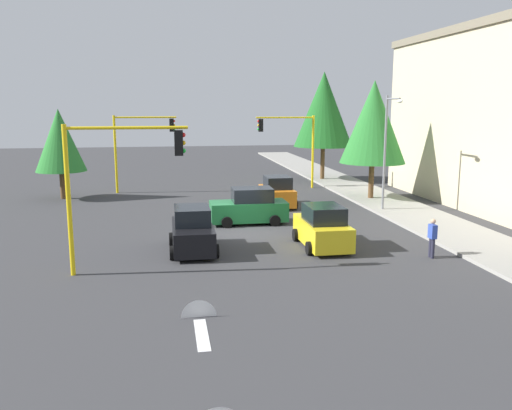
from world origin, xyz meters
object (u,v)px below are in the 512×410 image
object	(u,v)px
traffic_signal_near_right	(116,169)
car_yellow	(323,228)
pedestrian_crossing	(432,237)
traffic_signal_far_right	(140,138)
car_black	(193,231)
car_orange	(277,193)
street_lamp_curbside	(388,141)
tree_roadside_mid	(373,122)
tree_roadside_far	(324,110)
tree_opposite_side	(60,140)
car_green	(249,207)
traffic_signal_far_left	(290,137)

from	to	relation	value
traffic_signal_near_right	car_yellow	xyz separation A→B (m)	(-2.42, 8.83, -3.16)
traffic_signal_near_right	pedestrian_crossing	distance (m)	13.31
traffic_signal_far_right	pedestrian_crossing	bearing A→B (deg)	32.81
car_black	car_orange	world-z (taller)	same
traffic_signal_far_right	street_lamp_curbside	xyz separation A→B (m)	(10.39, 14.90, 0.31)
tree_roadside_mid	car_orange	world-z (taller)	tree_roadside_mid
car_orange	car_black	bearing A→B (deg)	-30.79
tree_roadside_mid	car_black	bearing A→B (deg)	-48.61
street_lamp_curbside	pedestrian_crossing	size ratio (longest dim) A/B	4.12
street_lamp_curbside	car_black	bearing A→B (deg)	-60.15
car_orange	pedestrian_crossing	world-z (taller)	car_orange
traffic_signal_far_right	street_lamp_curbside	distance (m)	18.17
traffic_signal_far_right	car_yellow	distance (m)	19.92
street_lamp_curbside	car_orange	xyz separation A→B (m)	(-3.04, -6.07, -3.45)
car_black	car_yellow	xyz separation A→B (m)	(0.32, 5.90, 0.00)
traffic_signal_far_right	pedestrian_crossing	world-z (taller)	traffic_signal_far_right
street_lamp_curbside	tree_roadside_far	distance (m)	14.50
traffic_signal_near_right	tree_roadside_mid	world-z (taller)	tree_roadside_mid
car_black	traffic_signal_far_right	bearing A→B (deg)	-170.40
tree_opposite_side	car_black	bearing A→B (deg)	28.29
traffic_signal_far_right	tree_roadside_mid	distance (m)	16.86
car_orange	car_yellow	bearing A→B (deg)	-0.04
tree_roadside_far	tree_roadside_mid	xyz separation A→B (m)	(10.00, 0.50, -0.76)
traffic_signal_near_right	pedestrian_crossing	world-z (taller)	traffic_signal_near_right
tree_roadside_mid	car_orange	size ratio (longest dim) A/B	2.23
tree_roadside_far	car_yellow	world-z (taller)	tree_roadside_far
traffic_signal_far_right	car_yellow	world-z (taller)	traffic_signal_far_right
tree_roadside_far	pedestrian_crossing	bearing A→B (deg)	-5.41
tree_opposite_side	car_orange	xyz separation A→B (m)	(5.35, 14.13, -3.16)
car_black	tree_opposite_side	bearing A→B (deg)	-151.71
traffic_signal_near_right	car_green	xyz separation A→B (m)	(-8.00, 6.31, -3.16)
pedestrian_crossing	tree_roadside_mid	bearing A→B (deg)	168.82
traffic_signal_near_right	car_black	size ratio (longest dim) A/B	1.46
traffic_signal_far_left	tree_opposite_side	world-z (taller)	tree_opposite_side
traffic_signal_far_left	traffic_signal_far_right	size ratio (longest dim) A/B	0.99
street_lamp_curbside	car_black	size ratio (longest dim) A/B	1.78
car_yellow	pedestrian_crossing	bearing A→B (deg)	58.97
traffic_signal_near_right	tree_roadside_far	bearing A→B (deg)	147.64
traffic_signal_near_right	tree_roadside_far	size ratio (longest dim) A/B	0.62
traffic_signal_near_right	car_orange	bearing A→B (deg)	145.07
car_green	car_black	bearing A→B (deg)	-32.70
car_orange	car_yellow	size ratio (longest dim) A/B	0.90
traffic_signal_far_right	pedestrian_crossing	xyz separation A→B (m)	(20.05, 12.93, -3.13)
traffic_signal_far_right	car_yellow	xyz separation A→B (m)	(17.58, 8.82, -3.14)
tree_roadside_mid	tree_opposite_side	world-z (taller)	tree_roadside_mid
traffic_signal_far_right	car_orange	bearing A→B (deg)	50.24
tree_roadside_mid	tree_roadside_far	bearing A→B (deg)	-177.14
traffic_signal_far_right	pedestrian_crossing	size ratio (longest dim) A/B	3.36
car_yellow	car_orange	bearing A→B (deg)	179.96
car_black	car_orange	size ratio (longest dim) A/B	1.09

